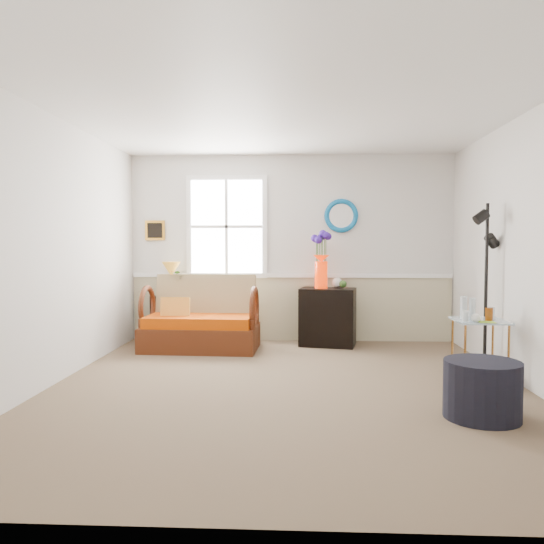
{
  "coord_description": "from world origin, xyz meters",
  "views": [
    {
      "loc": [
        0.1,
        -4.94,
        1.35
      ],
      "look_at": [
        -0.17,
        0.64,
        1.06
      ],
      "focal_mm": 35.0,
      "sensor_mm": 36.0,
      "label": 1
    }
  ],
  "objects_px": {
    "loveseat": "(201,313)",
    "side_table": "(479,350)",
    "lamp_stand": "(168,319)",
    "cabinet": "(328,317)",
    "floor_lamp": "(486,288)",
    "ottoman": "(482,390)"
  },
  "relations": [
    {
      "from": "loveseat",
      "to": "side_table",
      "type": "distance_m",
      "value": 3.37
    },
    {
      "from": "lamp_stand",
      "to": "cabinet",
      "type": "relative_size",
      "value": 0.84
    },
    {
      "from": "side_table",
      "to": "floor_lamp",
      "type": "distance_m",
      "value": 0.76
    },
    {
      "from": "floor_lamp",
      "to": "lamp_stand",
      "type": "bearing_deg",
      "value": 150.53
    },
    {
      "from": "loveseat",
      "to": "ottoman",
      "type": "distance_m",
      "value": 3.73
    },
    {
      "from": "lamp_stand",
      "to": "ottoman",
      "type": "bearing_deg",
      "value": -43.58
    },
    {
      "from": "lamp_stand",
      "to": "floor_lamp",
      "type": "height_order",
      "value": "floor_lamp"
    },
    {
      "from": "lamp_stand",
      "to": "loveseat",
      "type": "bearing_deg",
      "value": -42.37
    },
    {
      "from": "cabinet",
      "to": "floor_lamp",
      "type": "relative_size",
      "value": 0.43
    },
    {
      "from": "cabinet",
      "to": "side_table",
      "type": "relative_size",
      "value": 1.26
    },
    {
      "from": "side_table",
      "to": "ottoman",
      "type": "distance_m",
      "value": 1.2
    },
    {
      "from": "loveseat",
      "to": "side_table",
      "type": "bearing_deg",
      "value": -22.94
    },
    {
      "from": "floor_lamp",
      "to": "ottoman",
      "type": "relative_size",
      "value": 3.05
    },
    {
      "from": "cabinet",
      "to": "loveseat",
      "type": "bearing_deg",
      "value": -156.64
    },
    {
      "from": "lamp_stand",
      "to": "ottoman",
      "type": "relative_size",
      "value": 1.1
    },
    {
      "from": "side_table",
      "to": "floor_lamp",
      "type": "relative_size",
      "value": 0.34
    },
    {
      "from": "loveseat",
      "to": "ottoman",
      "type": "relative_size",
      "value": 2.48
    },
    {
      "from": "side_table",
      "to": "floor_lamp",
      "type": "height_order",
      "value": "floor_lamp"
    },
    {
      "from": "side_table",
      "to": "floor_lamp",
      "type": "bearing_deg",
      "value": 64.94
    },
    {
      "from": "lamp_stand",
      "to": "side_table",
      "type": "bearing_deg",
      "value": -28.27
    },
    {
      "from": "side_table",
      "to": "loveseat",
      "type": "bearing_deg",
      "value": 154.77
    },
    {
      "from": "lamp_stand",
      "to": "ottoman",
      "type": "xyz_separation_m",
      "value": [
        3.22,
        -3.07,
        -0.1
      ]
    }
  ]
}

